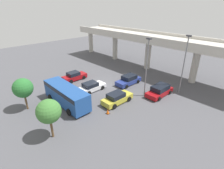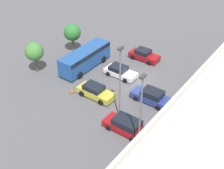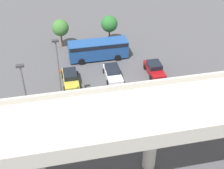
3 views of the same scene
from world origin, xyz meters
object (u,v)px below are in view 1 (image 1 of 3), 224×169
Objects in this scene: parked_car_0 at (74,76)px; shuttle_bus at (66,94)px; parked_car_1 at (92,87)px; parked_car_3 at (117,98)px; traffic_cone at (108,111)px; lamp_post_near_aisle at (184,62)px; tree_front_centre at (49,111)px; lamp_post_mid_lot at (147,64)px; parked_car_4 at (160,91)px; tree_front_left at (23,88)px; parked_car_2 at (129,80)px.

parked_car_0 is 0.52× the size of shuttle_bus.
parked_car_3 reaches higher than parked_car_1.
parked_car_3 is at bearing -87.80° from parked_car_1.
parked_car_3 is at bearing 112.32° from traffic_cone.
lamp_post_near_aisle is at bearing -27.50° from parked_car_3.
tree_front_centre is (5.86, -9.66, 2.51)m from parked_car_1.
parked_car_4 is at bearing 51.70° from lamp_post_mid_lot.
lamp_post_near_aisle is (10.26, 9.23, 4.52)m from parked_car_1.
parked_car_0 is at bearing 139.06° from tree_front_centre.
traffic_cone is at bearing -106.68° from lamp_post_near_aisle.
parked_car_4 is 0.58× the size of shuttle_bus.
parked_car_0 is 11.02m from tree_front_left.
shuttle_bus is (-7.39, -11.73, 0.86)m from parked_car_4.
tree_front_left reaches higher than parked_car_2.
parked_car_3 is at bearing -24.12° from parked_car_4.
lamp_post_mid_lot reaches higher than shuttle_bus.
shuttle_bus is 1.91× the size of tree_front_left.
parked_car_0 is 0.93× the size of parked_car_3.
tree_front_centre is at bearing -178.26° from parked_car_3.
lamp_post_mid_lot is (6.94, 4.73, 4.39)m from parked_car_1.
shuttle_bus is at bearing 60.39° from tree_front_left.
shuttle_bus is 11.94× the size of traffic_cone.
tree_front_left is (-1.53, -9.64, 2.43)m from parked_car_1.
parked_car_4 is at bearing -24.12° from parked_car_3.
lamp_post_near_aisle is (7.82, 3.03, 4.45)m from parked_car_2.
parked_car_1 is 6.30× the size of traffic_cone.
parked_car_0 is at bearing 112.40° from tree_front_left.
lamp_post_near_aisle reaches higher than lamp_post_mid_lot.
parked_car_0 is 12.69m from traffic_cone.
parked_car_2 is 1.09× the size of tree_front_centre.
tree_front_left reaches higher than traffic_cone.
tree_front_left is (-11.79, -18.87, -2.09)m from lamp_post_near_aisle.
parked_car_4 is 0.54× the size of lamp_post_near_aisle.
parked_car_3 is at bearing 27.58° from parked_car_2.
parked_car_3 is (5.56, 0.21, 0.08)m from parked_car_1.
shuttle_bus is 12.01m from lamp_post_mid_lot.
shuttle_bus is (6.66, -5.45, 0.89)m from parked_car_0.
shuttle_bus is (-4.54, -5.35, 0.87)m from parked_car_3.
lamp_post_near_aisle is at bearing -60.69° from parked_car_0.
traffic_cone is (-3.54, -11.83, -4.85)m from lamp_post_near_aisle.
parked_car_0 is 6.27× the size of traffic_cone.
tree_front_left is at bearing 179.81° from tree_front_centre.
shuttle_bus reaches higher than traffic_cone.
parked_car_1 is (5.63, -0.31, -0.05)m from parked_car_0.
shuttle_bus reaches higher than parked_car_1.
lamp_post_mid_lot is at bearing 85.70° from tree_front_centre.
shuttle_bus is at bearing -122.72° from lamp_post_near_aisle.
tree_front_centre is (0.30, -9.87, 2.43)m from parked_car_3.
tree_front_left is at bearing -14.07° from parked_car_2.
lamp_post_near_aisle is 19.50m from tree_front_centre.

